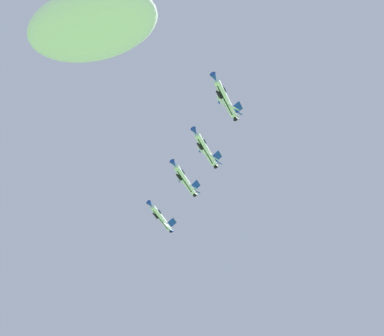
# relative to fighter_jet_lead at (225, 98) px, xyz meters

# --- Properties ---
(cloud_near_formation) EXTENTS (66.48, 37.31, 19.98)m
(cloud_near_formation) POSITION_rel_fighter_jet_lead_xyz_m (-67.10, 28.23, 117.08)
(cloud_near_formation) COLOR white
(fighter_jet_lead) EXTENTS (6.29, 15.93, 8.48)m
(fighter_jet_lead) POSITION_rel_fighter_jet_lead_xyz_m (0.00, 0.00, 0.00)
(fighter_jet_lead) COLOR white
(fighter_jet_left_wing) EXTENTS (6.72, 15.93, 8.18)m
(fighter_jet_left_wing) POSITION_rel_fighter_jet_lead_xyz_m (-8.97, 14.56, -1.39)
(fighter_jet_left_wing) COLOR white
(fighter_jet_right_wing) EXTENTS (7.14, 15.93, 7.84)m
(fighter_jet_right_wing) POSITION_rel_fighter_jet_lead_xyz_m (-17.86, 24.41, -1.64)
(fighter_jet_right_wing) COLOR white
(fighter_jet_left_outer) EXTENTS (6.36, 15.93, 8.43)m
(fighter_jet_left_outer) POSITION_rel_fighter_jet_lead_xyz_m (-29.95, 39.20, -1.82)
(fighter_jet_left_outer) COLOR white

